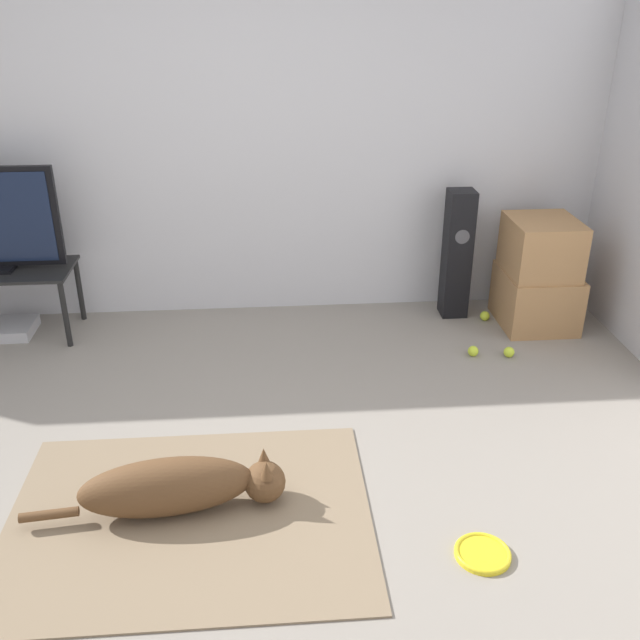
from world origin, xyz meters
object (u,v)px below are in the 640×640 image
Objects in this scene: floor_speaker at (457,254)px; tennis_ball_by_boxes at (485,316)px; tennis_ball_loose_on_carpet at (473,351)px; cardboard_box_upper at (542,247)px; tennis_ball_near_speaker at (509,352)px; cardboard_box_lower at (536,298)px; dog at (179,486)px; game_console at (11,329)px; frisbee at (483,553)px.

tennis_ball_by_boxes is (0.20, -0.13, -0.41)m from floor_speaker.
cardboard_box_upper is at bearing 39.06° from tennis_ball_loose_on_carpet.
tennis_ball_near_speaker is at bearing -73.41° from floor_speaker.
cardboard_box_lower is 0.37m from cardboard_box_upper.
cardboard_box_lower is (2.21, 1.74, 0.05)m from dog.
cardboard_box_lower is at bearing 38.23° from dog.
floor_speaker is (1.69, 1.93, 0.30)m from dog.
tennis_ball_by_boxes is at bearing 168.15° from cardboard_box_lower.
floor_speaker is 0.74m from tennis_ball_loose_on_carpet.
tennis_ball_by_boxes is at bearing -0.84° from game_console.
frisbee is 3.50× the size of tennis_ball_loose_on_carpet.
tennis_ball_loose_on_carpet is (-0.54, -0.43, -0.15)m from cardboard_box_lower.
cardboard_box_upper is at bearing -152.55° from cardboard_box_lower.
cardboard_box_upper reaches higher than cardboard_box_lower.
frisbee is 0.77× the size of game_console.
floor_speaker reaches higher than tennis_ball_loose_on_carpet.
frisbee is at bearing -104.23° from tennis_ball_loose_on_carpet.
dog is at bearing -141.71° from cardboard_box_upper.
tennis_ball_loose_on_carpet is (-0.22, -0.50, 0.00)m from tennis_ball_by_boxes.
game_console is at bearing 124.80° from dog.
tennis_ball_by_boxes is 0.53m from tennis_ball_near_speaker.
dog is at bearing 163.55° from frisbee.
tennis_ball_near_speaker is at bearing -7.85° from tennis_ball_loose_on_carpet.
tennis_ball_by_boxes is 1.00× the size of tennis_ball_near_speaker.
cardboard_box_lower reaches higher than tennis_ball_by_boxes.
cardboard_box_upper is (0.95, 2.10, 0.54)m from frisbee.
cardboard_box_lower reaches higher than game_console.
dog reaches higher than game_console.
tennis_ball_near_speaker is (-0.32, -0.46, -0.15)m from cardboard_box_lower.
dog reaches higher than tennis_ball_near_speaker.
cardboard_box_upper is (2.19, 1.73, 0.41)m from dog.
tennis_ball_near_speaker is (1.89, 1.28, -0.11)m from dog.
floor_speaker reaches higher than tennis_ball_near_speaker.
cardboard_box_lower is 7.83× the size of tennis_ball_loose_on_carpet.
cardboard_box_lower reaches higher than tennis_ball_near_speaker.
cardboard_box_upper is at bearing -13.64° from tennis_ball_by_boxes.
game_console is at bearing 178.15° from cardboard_box_lower.
dog is 1.28× the size of floor_speaker.
game_console is (-3.18, 0.05, 0.00)m from tennis_ball_by_boxes.
floor_speaker is 13.35× the size of tennis_ball_by_boxes.
game_console reaches higher than tennis_ball_loose_on_carpet.
tennis_ball_near_speaker is 0.22m from tennis_ball_loose_on_carpet.
tennis_ball_loose_on_carpet is 0.22× the size of game_console.
cardboard_box_upper is 0.55m from floor_speaker.
floor_speaker is at bearing 87.79° from tennis_ball_loose_on_carpet.
tennis_ball_by_boxes is 3.18m from game_console.
tennis_ball_near_speaker is (0.64, 1.65, 0.02)m from frisbee.
cardboard_box_upper is at bearing -1.97° from game_console.
dog is at bearing -55.20° from game_console.
tennis_ball_loose_on_carpet is (1.67, 1.31, -0.11)m from dog.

